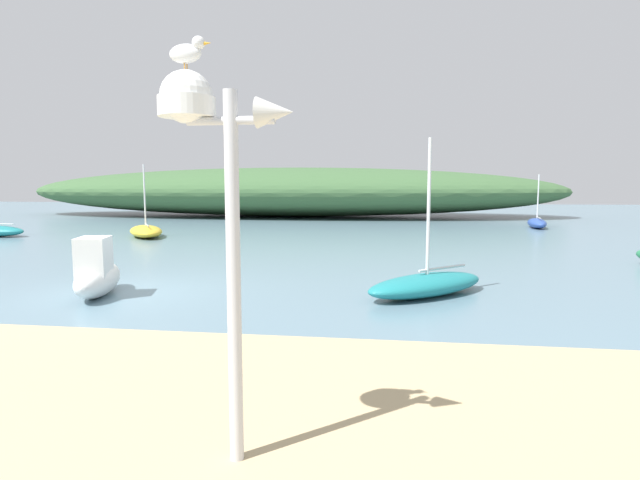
# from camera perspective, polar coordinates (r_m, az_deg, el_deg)

# --- Properties ---
(ground_plane) EXTENTS (120.00, 120.00, 0.00)m
(ground_plane) POSITION_cam_1_polar(r_m,az_deg,el_deg) (12.89, -20.77, -5.68)
(ground_plane) COLOR slate
(distant_hill) EXTENTS (45.49, 13.29, 4.04)m
(distant_hill) POSITION_cam_1_polar(r_m,az_deg,el_deg) (42.43, -3.76, 5.52)
(distant_hill) COLOR #3D6038
(distant_hill) RESTS_ON ground
(mast_structure) EXTENTS (1.12, 0.47, 3.31)m
(mast_structure) POSITION_cam_1_polar(r_m,az_deg,el_deg) (4.27, -12.62, 10.27)
(mast_structure) COLOR silver
(mast_structure) RESTS_ON beach_sand
(seagull_on_radar) EXTENTS (0.37, 0.15, 0.26)m
(seagull_on_radar) POSITION_cam_1_polar(r_m,az_deg,el_deg) (4.44, -14.91, 20.10)
(seagull_on_radar) COLOR orange
(seagull_on_radar) RESTS_ON mast_structure
(motorboat_by_sandbar) EXTENTS (1.43, 2.54, 1.40)m
(motorboat_by_sandbar) POSITION_cam_1_polar(r_m,az_deg,el_deg) (12.74, -24.13, -3.56)
(motorboat_by_sandbar) COLOR white
(motorboat_by_sandbar) RESTS_ON ground
(sailboat_near_shore) EXTENTS (1.37, 3.41, 3.23)m
(sailboat_near_shore) POSITION_cam_1_polar(r_m,az_deg,el_deg) (32.91, 23.53, 1.80)
(sailboat_near_shore) COLOR #2D4C9E
(sailboat_near_shore) RESTS_ON ground
(sailboat_far_left) EXTENTS (3.35, 4.14, 3.61)m
(sailboat_far_left) POSITION_cam_1_polar(r_m,az_deg,el_deg) (26.49, -19.27, 0.98)
(sailboat_far_left) COLOR gold
(sailboat_far_left) RESTS_ON ground
(sailboat_outer_mooring) EXTENTS (3.35, 3.16, 3.66)m
(sailboat_outer_mooring) POSITION_cam_1_polar(r_m,az_deg,el_deg) (12.00, 12.11, -4.94)
(sailboat_outer_mooring) COLOR teal
(sailboat_outer_mooring) RESTS_ON ground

